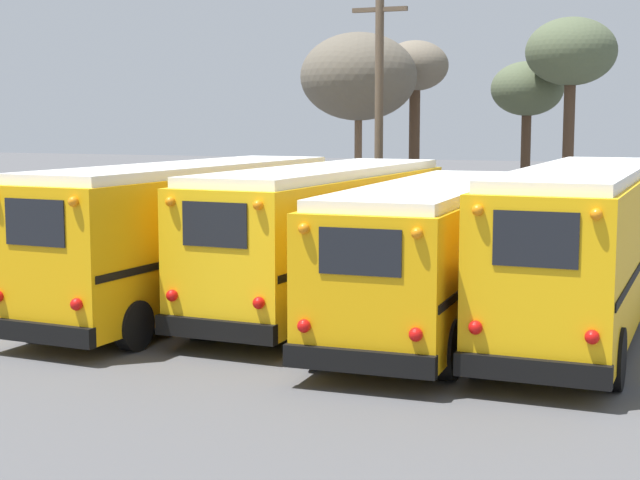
# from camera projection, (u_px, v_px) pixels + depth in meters

# --- Properties ---
(ground_plane) EXTENTS (160.00, 160.00, 0.00)m
(ground_plane) POSITION_uv_depth(u_px,v_px,m) (324.00, 312.00, 21.93)
(ground_plane) COLOR #4C4C4F
(school_bus_0) EXTENTS (2.58, 9.54, 3.05)m
(school_bus_0) POSITION_uv_depth(u_px,v_px,m) (128.00, 225.00, 24.51)
(school_bus_0) COLOR yellow
(school_bus_0) RESTS_ON ground
(school_bus_1) EXTENTS (2.88, 10.29, 3.30)m
(school_bus_1) POSITION_uv_depth(u_px,v_px,m) (190.00, 232.00, 21.81)
(school_bus_1) COLOR #E5A00C
(school_bus_1) RESTS_ON ground
(school_bus_2) EXTENTS (2.71, 9.97, 3.24)m
(school_bus_2) POSITION_uv_depth(u_px,v_px,m) (325.00, 233.00, 21.78)
(school_bus_2) COLOR yellow
(school_bus_2) RESTS_ON ground
(school_bus_3) EXTENTS (2.90, 10.28, 3.01)m
(school_bus_3) POSITION_uv_depth(u_px,v_px,m) (435.00, 250.00, 19.83)
(school_bus_3) COLOR #E5A00C
(school_bus_3) RESTS_ON ground
(school_bus_4) EXTENTS (2.43, 10.95, 3.35)m
(school_bus_4) POSITION_uv_depth(u_px,v_px,m) (583.00, 244.00, 19.52)
(school_bus_4) COLOR #EAAA0F
(school_bus_4) RESTS_ON ground
(utility_pole) EXTENTS (1.80, 0.27, 8.73)m
(utility_pole) POSITION_uv_depth(u_px,v_px,m) (379.00, 111.00, 30.96)
(utility_pole) COLOR brown
(utility_pole) RESTS_ON ground
(bare_tree_0) EXTENTS (2.81, 2.81, 6.50)m
(bare_tree_0) POSITION_uv_depth(u_px,v_px,m) (527.00, 92.00, 37.97)
(bare_tree_0) COLOR #473323
(bare_tree_0) RESTS_ON ground
(bare_tree_1) EXTENTS (3.29, 3.29, 7.95)m
(bare_tree_1) POSITION_uv_depth(u_px,v_px,m) (571.00, 55.00, 35.54)
(bare_tree_1) COLOR #473323
(bare_tree_1) RESTS_ON ground
(bare_tree_2) EXTENTS (4.19, 4.19, 7.36)m
(bare_tree_2) POSITION_uv_depth(u_px,v_px,m) (359.00, 77.00, 35.09)
(bare_tree_2) COLOR brown
(bare_tree_2) RESTS_ON ground
(bare_tree_3) EXTENTS (2.53, 2.53, 7.24)m
(bare_tree_3) POSITION_uv_depth(u_px,v_px,m) (415.00, 72.00, 37.12)
(bare_tree_3) COLOR #473323
(bare_tree_3) RESTS_ON ground
(fence_line) EXTENTS (19.27, 0.06, 1.42)m
(fence_line) POSITION_uv_depth(u_px,v_px,m) (424.00, 231.00, 29.06)
(fence_line) COLOR #939399
(fence_line) RESTS_ON ground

